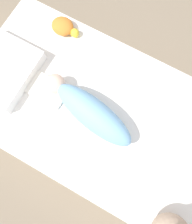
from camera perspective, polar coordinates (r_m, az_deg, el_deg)
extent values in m
plane|color=#7A6B56|center=(1.48, 0.44, -1.57)|extent=(12.00, 12.00, 0.00)
cube|color=white|center=(1.37, 0.48, -0.63)|extent=(1.59, 0.90, 0.23)
cube|color=white|center=(1.31, -12.58, 5.70)|extent=(0.23, 0.15, 0.02)
ellipsoid|color=#7FB7E5|center=(1.16, -0.57, -0.67)|extent=(0.52, 0.25, 0.18)
sphere|color=beige|center=(1.24, -10.54, 7.31)|extent=(0.11, 0.11, 0.11)
cube|color=white|center=(1.41, -23.35, 10.26)|extent=(0.35, 0.40, 0.08)
ellipsoid|color=orange|center=(1.45, -8.72, 21.29)|extent=(0.14, 0.12, 0.08)
sphere|color=yellow|center=(1.43, -5.57, 19.88)|extent=(0.05, 0.05, 0.05)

